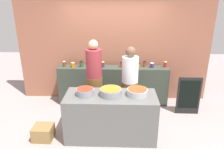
{
  "coord_description": "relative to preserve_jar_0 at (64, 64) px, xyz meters",
  "views": [
    {
      "loc": [
        0.15,
        -3.9,
        2.65
      ],
      "look_at": [
        0.0,
        0.35,
        1.05
      ],
      "focal_mm": 34.8,
      "sensor_mm": 36.0,
      "label": 1
    }
  ],
  "objects": [
    {
      "name": "preserve_jar_9",
      "position": [
        1.96,
        0.02,
        0.01
      ],
      "size": [
        0.07,
        0.07,
        0.14
      ],
      "color": "maroon",
      "rests_on": "display_shelf"
    },
    {
      "name": "preserve_jar_5",
      "position": [
        0.95,
        -0.04,
        0.01
      ],
      "size": [
        0.08,
        0.08,
        0.14
      ],
      "color": "#512D59",
      "rests_on": "display_shelf"
    },
    {
      "name": "ground",
      "position": [
        1.2,
        -1.13,
        -1.02
      ],
      "size": [
        12.0,
        12.0,
        0.0
      ],
      "primitive_type": "plane",
      "color": "gray"
    },
    {
      "name": "cook_with_tongs",
      "position": [
        0.82,
        -0.73,
        -0.22
      ],
      "size": [
        0.34,
        0.34,
        1.77
      ],
      "color": "brown",
      "rests_on": "ground"
    },
    {
      "name": "preserve_jar_8",
      "position": [
        1.79,
        -0.06,
        0.0
      ],
      "size": [
        0.09,
        0.09,
        0.13
      ],
      "color": "orange",
      "rests_on": "display_shelf"
    },
    {
      "name": "preserve_jar_6",
      "position": [
        1.41,
        -0.03,
        0.0
      ],
      "size": [
        0.08,
        0.08,
        0.13
      ],
      "color": "red",
      "rests_on": "display_shelf"
    },
    {
      "name": "preserve_jar_10",
      "position": [
        2.14,
        -0.02,
        -0.0
      ],
      "size": [
        0.09,
        0.09,
        0.11
      ],
      "color": "#3E285F",
      "rests_on": "display_shelf"
    },
    {
      "name": "preserve_jar_7",
      "position": [
        1.69,
        -0.09,
        -0.01
      ],
      "size": [
        0.07,
        0.07,
        0.1
      ],
      "color": "olive",
      "rests_on": "display_shelf"
    },
    {
      "name": "cooking_pot_right",
      "position": [
        1.69,
        -1.4,
        -0.08
      ],
      "size": [
        0.38,
        0.38,
        0.13
      ],
      "color": "#B7B7BC",
      "rests_on": "prep_table"
    },
    {
      "name": "storefront_wall",
      "position": [
        1.2,
        0.32,
        0.48
      ],
      "size": [
        4.8,
        0.12,
        3.0
      ],
      "primitive_type": "cube",
      "color": "#9B5C46",
      "rests_on": "ground"
    },
    {
      "name": "preserve_jar_11",
      "position": [
        2.47,
        0.01,
        0.01
      ],
      "size": [
        0.07,
        0.07,
        0.14
      ],
      "color": "red",
      "rests_on": "display_shelf"
    },
    {
      "name": "cook_in_cap",
      "position": [
        1.58,
        -0.75,
        -0.28
      ],
      "size": [
        0.36,
        0.36,
        1.64
      ],
      "color": "brown",
      "rests_on": "ground"
    },
    {
      "name": "preserve_jar_0",
      "position": [
        0.0,
        0.0,
        0.0
      ],
      "size": [
        0.07,
        0.07,
        0.12
      ],
      "color": "brown",
      "rests_on": "display_shelf"
    },
    {
      "name": "preserve_jar_2",
      "position": [
        0.43,
        -0.03,
        0.01
      ],
      "size": [
        0.09,
        0.09,
        0.14
      ],
      "color": "#354D31",
      "rests_on": "display_shelf"
    },
    {
      "name": "bread_crate",
      "position": [
        -0.1,
        -1.57,
        -0.89
      ],
      "size": [
        0.37,
        0.34,
        0.27
      ],
      "primitive_type": "cube",
      "rotation": [
        0.0,
        0.0,
        -0.02
      ],
      "color": "olive",
      "rests_on": "ground"
    },
    {
      "name": "preserve_jar_3",
      "position": [
        0.64,
        -0.06,
        0.01
      ],
      "size": [
        0.09,
        0.09,
        0.15
      ],
      "color": "#944516",
      "rests_on": "display_shelf"
    },
    {
      "name": "cooking_pot_center",
      "position": [
        1.2,
        -1.42,
        -0.07
      ],
      "size": [
        0.4,
        0.4,
        0.14
      ],
      "color": "gray",
      "rests_on": "prep_table"
    },
    {
      "name": "preserve_jar_4",
      "position": [
        0.76,
        0.04,
        0.01
      ],
      "size": [
        0.07,
        0.07,
        0.13
      ],
      "color": "brown",
      "rests_on": "display_shelf"
    },
    {
      "name": "preserve_jar_1",
      "position": [
        0.23,
        -0.07,
        -0.0
      ],
      "size": [
        0.09,
        0.09,
        0.12
      ],
      "color": "orange",
      "rests_on": "display_shelf"
    },
    {
      "name": "prep_table",
      "position": [
        1.2,
        -1.43,
        -0.58
      ],
      "size": [
        1.7,
        0.7,
        0.88
      ],
      "primitive_type": "cube",
      "color": "#5C5F5C",
      "rests_on": "ground"
    },
    {
      "name": "cooking_pot_left",
      "position": [
        0.73,
        -1.42,
        -0.08
      ],
      "size": [
        0.32,
        0.32,
        0.13
      ],
      "color": "gray",
      "rests_on": "prep_table"
    },
    {
      "name": "chalkboard_sign",
      "position": [
        2.94,
        -0.51,
        -0.57
      ],
      "size": [
        0.53,
        0.05,
        0.9
      ],
      "color": "black",
      "rests_on": "ground"
    },
    {
      "name": "display_shelf",
      "position": [
        1.2,
        -0.03,
        -0.54
      ],
      "size": [
        2.7,
        0.36,
        0.96
      ],
      "primitive_type": "cube",
      "color": "#363F34",
      "rests_on": "ground"
    }
  ]
}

